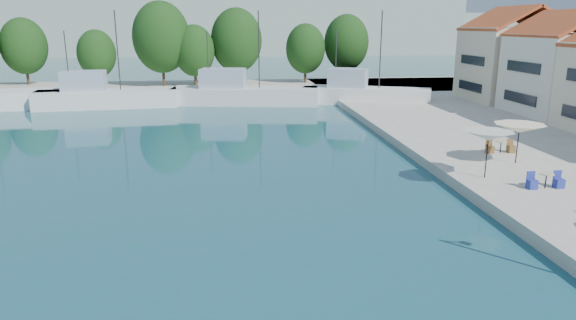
{
  "coord_description": "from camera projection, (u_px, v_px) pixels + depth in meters",
  "views": [
    {
      "loc": [
        -5.58,
        -0.56,
        8.38
      ],
      "look_at": [
        -2.52,
        26.0,
        1.31
      ],
      "focal_mm": 32.0,
      "sensor_mm": 36.0,
      "label": 1
    }
  ],
  "objects": [
    {
      "name": "tree_08",
      "position": [
        346.0,
        43.0,
        71.98
      ],
      "size": [
        6.23,
        6.23,
        9.23
      ],
      "color": "#3F2B19",
      "rests_on": "quay_far"
    },
    {
      "name": "trawler_03",
      "position": [
        241.0,
        94.0,
        55.58
      ],
      "size": [
        16.12,
        6.44,
        10.2
      ],
      "rotation": [
        0.0,
        0.0,
        -0.15
      ],
      "color": "silver",
      "rests_on": "ground"
    },
    {
      "name": "tree_04",
      "position": [
        161.0,
        37.0,
        65.6
      ],
      "size": [
        7.27,
        7.27,
        10.75
      ],
      "color": "#3F2B19",
      "rests_on": "quay_far"
    },
    {
      "name": "building_05",
      "position": [
        567.0,
        61.0,
        44.95
      ],
      "size": [
        8.4,
        8.8,
        9.7
      ],
      "color": "silver",
      "rests_on": "quay_right"
    },
    {
      "name": "umbrella_cream",
      "position": [
        519.0,
        128.0,
        29.2
      ],
      "size": [
        2.89,
        2.89,
        2.32
      ],
      "color": "black",
      "rests_on": "quay_right"
    },
    {
      "name": "cafe_table_02",
      "position": [
        546.0,
        183.0,
        25.1
      ],
      "size": [
        1.82,
        0.7,
        0.76
      ],
      "color": "black",
      "rests_on": "quay_right"
    },
    {
      "name": "tree_05",
      "position": [
        194.0,
        51.0,
        66.24
      ],
      "size": [
        5.29,
        5.29,
        7.83
      ],
      "color": "#3F2B19",
      "rests_on": "quay_far"
    },
    {
      "name": "trawler_02",
      "position": [
        103.0,
        97.0,
        53.32
      ],
      "size": [
        14.46,
        5.1,
        10.2
      ],
      "rotation": [
        0.0,
        0.0,
        0.1
      ],
      "color": "silver",
      "rests_on": "ground"
    },
    {
      "name": "tree_03",
      "position": [
        97.0,
        54.0,
        66.1
      ],
      "size": [
        4.87,
        4.87,
        7.21
      ],
      "color": "#3F2B19",
      "rests_on": "quay_far"
    },
    {
      "name": "trawler_04",
      "position": [
        363.0,
        94.0,
        55.51
      ],
      "size": [
        13.87,
        8.36,
        10.2
      ],
      "rotation": [
        0.0,
        0.0,
        -0.39
      ],
      "color": "silver",
      "rests_on": "ground"
    },
    {
      "name": "building_06",
      "position": [
        513.0,
        53.0,
        53.54
      ],
      "size": [
        9.0,
        8.8,
        10.2
      ],
      "color": "beige",
      "rests_on": "quay_right"
    },
    {
      "name": "umbrella_white",
      "position": [
        489.0,
        136.0,
        26.38
      ],
      "size": [
        2.57,
        2.57,
        2.5
      ],
      "color": "black",
      "rests_on": "quay_right"
    },
    {
      "name": "tree_07",
      "position": [
        305.0,
        49.0,
        69.92
      ],
      "size": [
        5.38,
        5.38,
        7.97
      ],
      "color": "#3F2B19",
      "rests_on": "quay_far"
    },
    {
      "name": "hill_west",
      "position": [
        144.0,
        26.0,
        151.59
      ],
      "size": [
        180.0,
        40.0,
        16.0
      ],
      "primitive_type": "cube",
      "color": "#99A799",
      "rests_on": "ground"
    },
    {
      "name": "cafe_table_03",
      "position": [
        501.0,
        148.0,
        32.04
      ],
      "size": [
        1.82,
        0.7,
        0.76
      ],
      "color": "black",
      "rests_on": "quay_right"
    },
    {
      "name": "tree_02",
      "position": [
        24.0,
        46.0,
        67.4
      ],
      "size": [
        5.89,
        5.89,
        8.72
      ],
      "color": "#3F2B19",
      "rests_on": "quay_far"
    },
    {
      "name": "quay_far",
      "position": [
        210.0,
        89.0,
        66.68
      ],
      "size": [
        90.0,
        16.0,
        0.6
      ],
      "primitive_type": "cube",
      "color": "#AEA79D",
      "rests_on": "ground"
    },
    {
      "name": "hill_east",
      "position": [
        358.0,
        32.0,
        179.06
      ],
      "size": [
        140.0,
        40.0,
        12.0
      ],
      "primitive_type": "cube",
      "color": "#99A799",
      "rests_on": "ground"
    },
    {
      "name": "tree_06",
      "position": [
        236.0,
        40.0,
        67.91
      ],
      "size": [
        6.74,
        6.74,
        9.98
      ],
      "color": "#3F2B19",
      "rests_on": "quay_far"
    }
  ]
}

